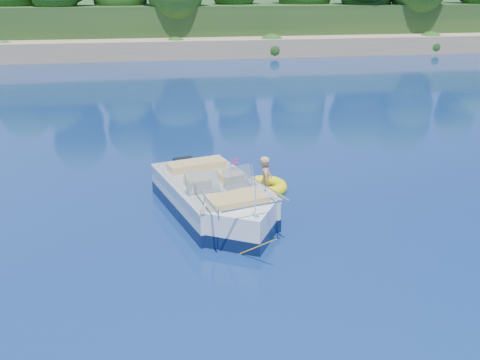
{
  "coord_description": "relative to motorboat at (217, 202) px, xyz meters",
  "views": [
    {
      "loc": [
        -1.77,
        -9.77,
        5.92
      ],
      "look_at": [
        0.6,
        3.69,
        0.85
      ],
      "focal_mm": 40.0,
      "sensor_mm": 36.0,
      "label": 1
    }
  ],
  "objects": [
    {
      "name": "shoreline",
      "position": [
        0.1,
        60.44,
        0.58
      ],
      "size": [
        170.0,
        59.0,
        6.0
      ],
      "color": "#907254",
      "rests_on": "ground"
    },
    {
      "name": "motorboat",
      "position": [
        0.0,
        0.0,
        0.0
      ],
      "size": [
        3.14,
        5.94,
        2.02
      ],
      "rotation": [
        0.0,
        0.0,
        0.26
      ],
      "color": "silver",
      "rests_on": "ground"
    },
    {
      "name": "boy",
      "position": [
        1.71,
        1.61,
        -0.39
      ],
      "size": [
        0.53,
        0.91,
        1.68
      ],
      "primitive_type": "imported",
      "rotation": [
        0.0,
        -0.17,
        1.39
      ],
      "color": "tan",
      "rests_on": "ground"
    },
    {
      "name": "tow_tube",
      "position": [
        1.68,
        1.64,
        -0.3
      ],
      "size": [
        1.65,
        1.65,
        0.37
      ],
      "rotation": [
        0.0,
        0.0,
        0.21
      ],
      "color": "#F1EB05",
      "rests_on": "ground"
    },
    {
      "name": "ground",
      "position": [
        0.1,
        -3.34,
        -0.39
      ],
      "size": [
        160.0,
        160.0,
        0.0
      ],
      "primitive_type": "plane",
      "color": "#0A1848",
      "rests_on": "ground"
    }
  ]
}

